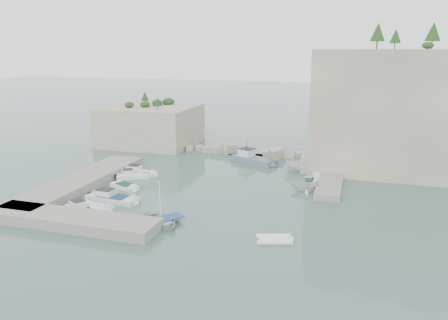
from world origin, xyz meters
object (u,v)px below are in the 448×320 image
(tender_east_c, at_px, (318,181))
(tender_east_d, at_px, (303,171))
(work_boat, at_px, (254,163))
(tender_east_a, at_px, (305,191))
(rowboat, at_px, (161,224))
(motorboat_d, at_px, (113,201))
(motorboat_f, at_px, (82,213))
(motorboat_e, at_px, (95,210))
(inflatable_dinghy, at_px, (274,241))
(tender_east_b, at_px, (308,184))
(motorboat_a, at_px, (139,175))
(motorboat_b, at_px, (133,178))
(motorboat_c, at_px, (125,188))

(tender_east_c, relative_size, tender_east_d, 0.92)
(tender_east_d, bearing_deg, work_boat, 65.01)
(tender_east_a, bearing_deg, rowboat, 133.39)
(motorboat_d, xyz_separation_m, motorboat_f, (-1.00, -4.52, 0.00))
(motorboat_e, height_order, rowboat, rowboat)
(motorboat_d, height_order, motorboat_f, same)
(motorboat_e, relative_size, tender_east_a, 1.28)
(inflatable_dinghy, height_order, tender_east_d, tender_east_d)
(motorboat_f, relative_size, tender_east_b, 1.42)
(motorboat_a, height_order, tender_east_b, motorboat_a)
(rowboat, bearing_deg, motorboat_b, 72.50)
(motorboat_c, height_order, tender_east_a, tender_east_a)
(motorboat_f, distance_m, tender_east_c, 30.00)
(motorboat_c, relative_size, tender_east_c, 0.96)
(motorboat_d, height_order, work_boat, work_boat)
(motorboat_f, distance_m, work_boat, 29.32)
(tender_east_c, bearing_deg, motorboat_a, 94.88)
(motorboat_b, xyz_separation_m, motorboat_f, (1.24, -13.41, 0.00))
(motorboat_b, distance_m, motorboat_c, 4.49)
(motorboat_c, bearing_deg, motorboat_e, -59.34)
(motorboat_b, height_order, tender_east_b, motorboat_b)
(motorboat_d, bearing_deg, tender_east_a, 31.68)
(motorboat_c, bearing_deg, tender_east_a, 39.34)
(motorboat_b, height_order, tender_east_d, tender_east_d)
(rowboat, bearing_deg, motorboat_a, 69.13)
(motorboat_f, xyz_separation_m, tender_east_b, (21.72, 17.67, 0.00))
(motorboat_b, height_order, motorboat_d, same)
(inflatable_dinghy, relative_size, work_boat, 0.44)
(motorboat_b, distance_m, tender_east_c, 24.85)
(motorboat_d, distance_m, motorboat_f, 4.63)
(motorboat_e, distance_m, tender_east_b, 26.59)
(motorboat_d, bearing_deg, motorboat_c, 108.07)
(motorboat_f, bearing_deg, tender_east_a, 63.80)
(tender_east_b, bearing_deg, motorboat_d, 122.27)
(motorboat_d, height_order, tender_east_a, tender_east_a)
(motorboat_b, distance_m, work_boat, 18.96)
(motorboat_a, distance_m, motorboat_d, 11.02)
(motorboat_a, distance_m, motorboat_f, 15.35)
(motorboat_d, height_order, rowboat, motorboat_d)
(motorboat_c, bearing_deg, motorboat_a, 126.10)
(tender_east_b, height_order, work_boat, work_boat)
(motorboat_e, height_order, tender_east_d, tender_east_d)
(motorboat_b, height_order, inflatable_dinghy, motorboat_b)
(motorboat_b, relative_size, tender_east_d, 0.93)
(motorboat_d, xyz_separation_m, tender_east_d, (19.36, 19.38, 0.00))
(tender_east_b, distance_m, tender_east_c, 2.08)
(motorboat_e, bearing_deg, motorboat_f, -111.44)
(motorboat_b, relative_size, motorboat_c, 1.06)
(motorboat_f, bearing_deg, rowboat, 28.17)
(motorboat_b, bearing_deg, tender_east_c, -12.75)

